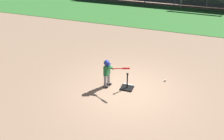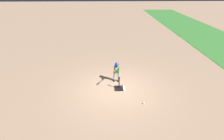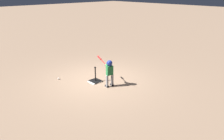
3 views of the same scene
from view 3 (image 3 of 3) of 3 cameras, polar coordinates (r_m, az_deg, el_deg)
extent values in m
plane|color=#93755B|center=(9.30, -3.71, -2.60)|extent=(90.00, 90.00, 0.00)
cube|color=white|center=(9.11, -4.55, -3.06)|extent=(0.47, 0.47, 0.02)
cube|color=black|center=(9.15, -4.32, -2.87)|extent=(0.46, 0.42, 0.04)
cylinder|color=black|center=(9.04, -4.37, -1.15)|extent=(0.05, 0.05, 0.55)
cylinder|color=black|center=(8.94, -4.42, 0.64)|extent=(0.08, 0.08, 0.05)
cylinder|color=gray|center=(8.53, -1.29, -2.96)|extent=(0.12, 0.12, 0.49)
cube|color=black|center=(8.63, -1.35, -4.23)|extent=(0.19, 0.13, 0.06)
cylinder|color=gray|center=(8.64, 0.05, -2.63)|extent=(0.12, 0.12, 0.49)
cube|color=black|center=(8.74, -0.02, -3.89)|extent=(0.19, 0.13, 0.06)
cube|color=#236B38|center=(8.42, -0.63, -0.12)|extent=(0.19, 0.28, 0.36)
sphere|color=#936B4C|center=(8.33, -0.63, 1.74)|extent=(0.19, 0.19, 0.19)
sphere|color=navy|center=(8.32, -0.63, 1.82)|extent=(0.22, 0.22, 0.22)
cube|color=navy|center=(8.41, -0.96, 1.81)|extent=(0.14, 0.18, 0.01)
cylinder|color=#236B38|center=(8.46, -1.35, 1.16)|extent=(0.29, 0.21, 0.11)
cylinder|color=#236B38|center=(8.50, -0.87, 1.25)|extent=(0.30, 0.10, 0.11)
sphere|color=#936B4C|center=(8.59, -1.58, 1.36)|extent=(0.09, 0.09, 0.09)
cylinder|color=red|center=(8.83, -2.65, 2.51)|extent=(0.65, 0.17, 0.22)
cylinder|color=red|center=(8.99, -3.30, 3.21)|extent=(0.29, 0.12, 0.14)
cylinder|color=black|center=(8.58, -1.51, 1.29)|extent=(0.04, 0.05, 0.05)
sphere|color=white|center=(9.60, -13.79, -2.18)|extent=(0.07, 0.07, 0.07)
camera|label=1|loc=(16.01, 14.15, 25.92)|focal=42.00mm
camera|label=2|loc=(15.15, -22.85, 23.35)|focal=28.00mm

